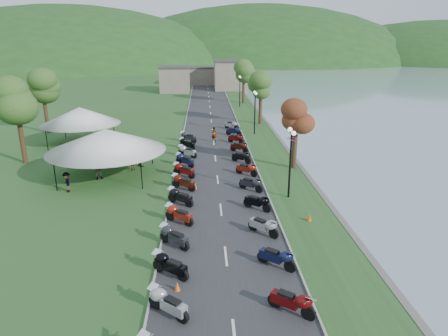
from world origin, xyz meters
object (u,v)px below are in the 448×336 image
object	(u,v)px
vendor_tent_main	(107,153)
pedestrian_c	(68,192)
pedestrian_b	(98,179)
pedestrian_a	(133,170)

from	to	relation	value
vendor_tent_main	pedestrian_c	size ratio (longest dim) A/B	4.17
vendor_tent_main	pedestrian_b	distance (m)	2.26
vendor_tent_main	pedestrian_b	bearing A→B (deg)	-134.01
pedestrian_a	pedestrian_c	world-z (taller)	pedestrian_a
vendor_tent_main	pedestrian_c	xyz separation A→B (m)	(-2.30, -3.53, -2.00)
pedestrian_b	pedestrian_c	xyz separation A→B (m)	(-1.58, -2.78, 0.00)
pedestrian_c	vendor_tent_main	bearing A→B (deg)	120.39
vendor_tent_main	pedestrian_b	xyz separation A→B (m)	(-0.72, -0.75, -2.00)
pedestrian_c	pedestrian_b	bearing A→B (deg)	123.92
pedestrian_b	vendor_tent_main	bearing A→B (deg)	-146.80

